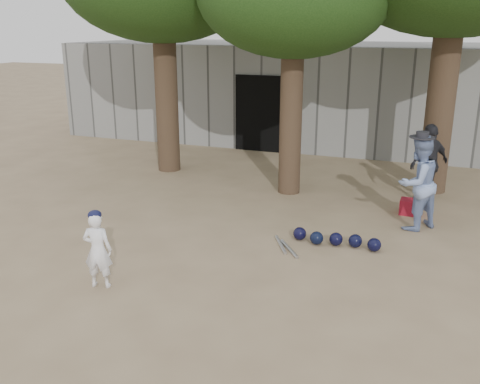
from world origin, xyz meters
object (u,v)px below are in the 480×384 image
at_px(spectator_blue, 417,183).
at_px(red_bag, 411,207).
at_px(boy_player, 98,250).
at_px(spectator_dark, 429,164).

xyz_separation_m(spectator_blue, red_bag, (-0.08, 0.76, -0.72)).
bearing_deg(spectator_blue, boy_player, -5.35).
bearing_deg(spectator_dark, boy_player, 5.94).
relative_size(boy_player, spectator_dark, 0.67).
bearing_deg(red_bag, boy_player, -130.67).
bearing_deg(spectator_blue, spectator_dark, -144.48).
distance_m(boy_player, spectator_dark, 7.05).
relative_size(boy_player, red_bag, 2.67).
height_order(spectator_blue, red_bag, spectator_blue).
height_order(boy_player, spectator_blue, spectator_blue).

